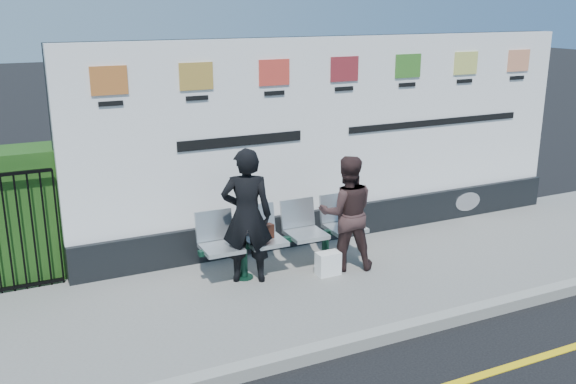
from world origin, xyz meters
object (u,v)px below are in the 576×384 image
object	(u,v)px
billboard	(340,153)
woman_left	(247,216)
woman_right	(347,213)
bench	(286,253)

from	to	relation	value
billboard	woman_left	bearing A→B (deg)	-153.40
billboard	woman_right	xyz separation A→B (m)	(-0.53, -1.12, -0.52)
bench	woman_left	bearing A→B (deg)	-171.78
bench	woman_right	xyz separation A→B (m)	(0.77, -0.26, 0.53)
bench	woman_left	world-z (taller)	woman_left
woman_right	billboard	bearing A→B (deg)	-95.73
billboard	bench	world-z (taller)	billboard
bench	billboard	bearing A→B (deg)	34.23
billboard	bench	bearing A→B (deg)	-146.39
billboard	bench	distance (m)	1.89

